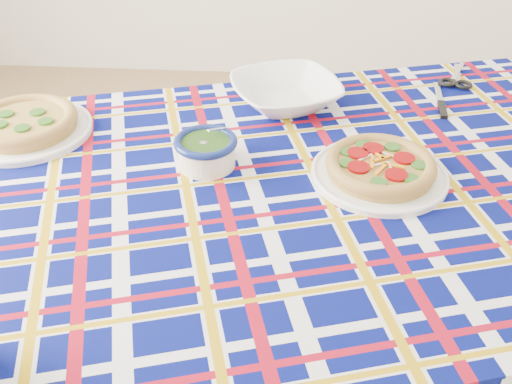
# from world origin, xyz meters

# --- Properties ---
(floor) EXTENTS (4.00, 4.00, 0.00)m
(floor) POSITION_xyz_m (0.00, 0.00, 0.00)
(floor) COLOR #92724B
(floor) RESTS_ON ground
(dining_table) EXTENTS (1.86, 1.44, 0.77)m
(dining_table) POSITION_xyz_m (-0.02, -0.31, 0.70)
(dining_table) COLOR brown
(dining_table) RESTS_ON floor
(tablecloth) EXTENTS (1.90, 1.48, 0.11)m
(tablecloth) POSITION_xyz_m (-0.02, -0.31, 0.72)
(tablecloth) COLOR #040B56
(tablecloth) RESTS_ON dining_table
(main_focaccia_plate) EXTENTS (0.36, 0.36, 0.06)m
(main_focaccia_plate) POSITION_xyz_m (0.18, -0.26, 0.81)
(main_focaccia_plate) COLOR #A7813B
(main_focaccia_plate) RESTS_ON tablecloth
(pesto_bowl) EXTENTS (0.18, 0.18, 0.08)m
(pesto_bowl) POSITION_xyz_m (-0.20, -0.24, 0.82)
(pesto_bowl) COLOR #18350E
(pesto_bowl) RESTS_ON tablecloth
(serving_bowl) EXTENTS (0.36, 0.36, 0.07)m
(serving_bowl) POSITION_xyz_m (-0.03, 0.06, 0.81)
(serving_bowl) COLOR white
(serving_bowl) RESTS_ON tablecloth
(second_focaccia_plate) EXTENTS (0.41, 0.41, 0.06)m
(second_focaccia_plate) POSITION_xyz_m (-0.65, -0.13, 0.81)
(second_focaccia_plate) COLOR #A7813B
(second_focaccia_plate) RESTS_ON tablecloth
(table_knife) EXTENTS (0.04, 0.23, 0.01)m
(table_knife) POSITION_xyz_m (0.38, 0.15, 0.78)
(table_knife) COLOR silver
(table_knife) RESTS_ON tablecloth
(kitchen_scissors) EXTENTS (0.15, 0.22, 0.02)m
(kitchen_scissors) POSITION_xyz_m (0.46, 0.28, 0.79)
(kitchen_scissors) COLOR silver
(kitchen_scissors) RESTS_ON tablecloth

